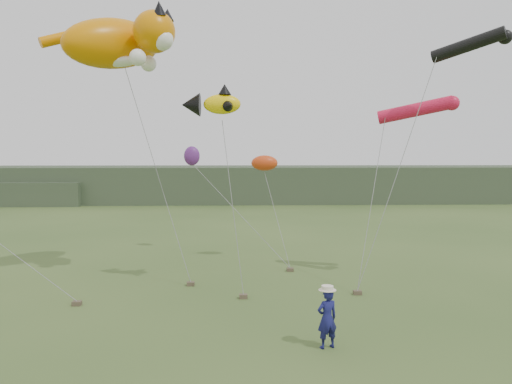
{
  "coord_description": "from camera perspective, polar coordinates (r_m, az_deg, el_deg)",
  "views": [
    {
      "loc": [
        -1.03,
        -13.6,
        5.39
      ],
      "look_at": [
        -0.44,
        3.0,
        4.14
      ],
      "focal_mm": 35.0,
      "sensor_mm": 36.0,
      "label": 1
    }
  ],
  "objects": [
    {
      "name": "ground",
      "position": [
        14.67,
        2.23,
        -17.27
      ],
      "size": [
        120.0,
        120.0,
        0.0
      ],
      "primitive_type": "plane",
      "color": "#385123",
      "rests_on": "ground"
    },
    {
      "name": "headland",
      "position": [
        58.43,
        -4.06,
        0.89
      ],
      "size": [
        90.0,
        13.0,
        4.0
      ],
      "color": "#2D3D28",
      "rests_on": "ground"
    },
    {
      "name": "festival_attendant",
      "position": [
        14.43,
        8.12,
        -14.12
      ],
      "size": [
        0.71,
        0.59,
        1.68
      ],
      "primitive_type": "imported",
      "rotation": [
        0.0,
        0.0,
        3.49
      ],
      "color": "navy",
      "rests_on": "ground"
    },
    {
      "name": "sandbag_anchors",
      "position": [
        20.25,
        -2.36,
        -10.91
      ],
      "size": [
        10.68,
        5.2,
        0.16
      ],
      "color": "brown",
      "rests_on": "ground"
    },
    {
      "name": "cat_kite",
      "position": [
        22.5,
        -15.1,
        16.24
      ],
      "size": [
        6.11,
        4.87,
        2.79
      ],
      "color": "orange",
      "rests_on": "ground"
    },
    {
      "name": "fish_kite",
      "position": [
        19.78,
        -5.21,
        10.02
      ],
      "size": [
        2.34,
        1.61,
        1.24
      ],
      "color": "yellow",
      "rests_on": "ground"
    },
    {
      "name": "tube_kites",
      "position": [
        22.32,
        20.53,
        11.56
      ],
      "size": [
        4.52,
        3.57,
        3.52
      ],
      "color": "black",
      "rests_on": "ground"
    },
    {
      "name": "misc_kites",
      "position": [
        26.01,
        -2.6,
        3.68
      ],
      "size": [
        4.96,
        3.28,
        1.26
      ],
      "color": "red",
      "rests_on": "ground"
    }
  ]
}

